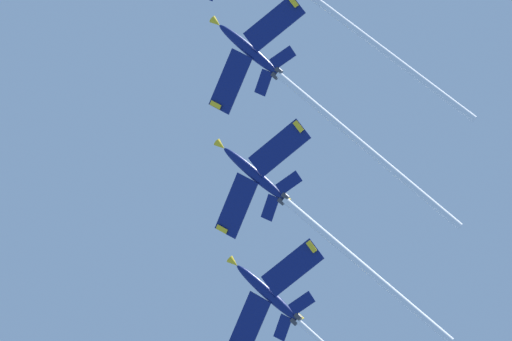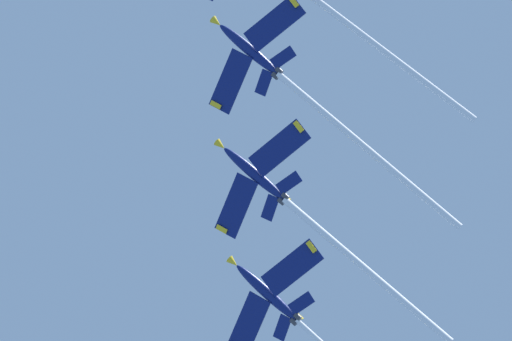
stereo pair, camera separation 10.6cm
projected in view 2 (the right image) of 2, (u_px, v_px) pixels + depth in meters
jet_second at (296, 89)px, 156.93m from camera, size 39.39×24.40×22.65m
jet_third at (297, 210)px, 156.01m from camera, size 36.49×23.68×20.42m
jet_fourth at (301, 324)px, 155.56m from camera, size 40.01×25.25×23.67m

